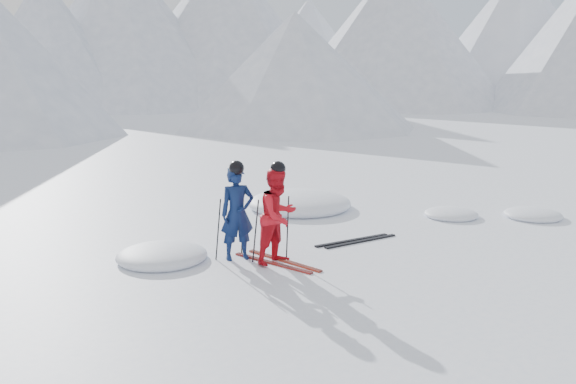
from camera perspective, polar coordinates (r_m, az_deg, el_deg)
ground at (r=12.19m, az=9.44°, el=-4.35°), size 160.00×160.00×0.00m
mountain_range at (r=45.97m, az=-17.77°, el=15.10°), size 106.15×62.94×15.53m
skier_blue at (r=10.61m, az=-4.77°, el=-2.02°), size 0.67×0.53×1.64m
skier_red at (r=10.36m, az=-0.93°, el=-2.24°), size 0.93×0.80×1.66m
pole_blue_left at (r=10.66m, az=-6.55°, el=-3.50°), size 0.11×0.08×1.09m
pole_blue_right at (r=11.01m, az=-4.28°, el=-2.98°), size 0.11×0.07×1.09m
pole_red_left at (r=10.47m, az=-3.05°, el=-3.67°), size 0.11×0.09×1.11m
pole_red_right at (r=10.71m, az=-0.04°, el=-3.31°), size 0.11×0.08×1.11m
ski_worn_left at (r=10.52m, az=-1.46°, el=-6.65°), size 0.53×1.67×0.03m
ski_worn_right at (r=10.65m, az=-0.38°, el=-6.43°), size 0.41×1.69×0.03m
ski_loose_a at (r=11.94m, az=6.01°, el=-4.52°), size 1.70×0.21×0.03m
ski_loose_b at (r=11.90m, az=6.85°, el=-4.60°), size 1.70×0.15×0.03m
snow_lumps at (r=13.87m, az=2.35°, el=-2.29°), size 9.58×5.67×0.55m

